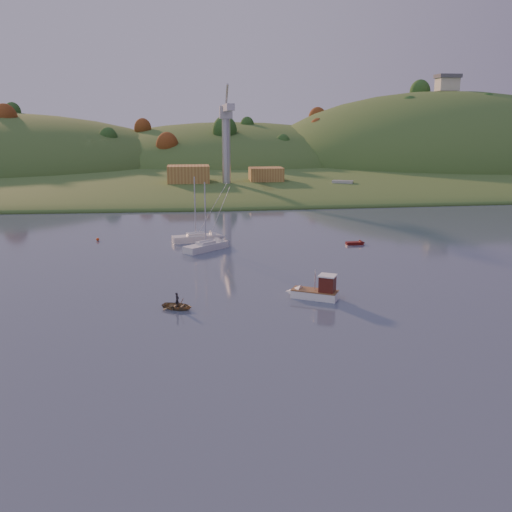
{
  "coord_description": "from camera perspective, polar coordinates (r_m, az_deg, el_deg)",
  "views": [
    {
      "loc": [
        -7.64,
        -30.62,
        19.33
      ],
      "look_at": [
        -0.38,
        32.12,
        4.07
      ],
      "focal_mm": 40.0,
      "sensor_mm": 36.0,
      "label": 1
    }
  ],
  "objects": [
    {
      "name": "paddler",
      "position": [
        60.0,
        -7.88,
        -4.58
      ],
      "size": [
        0.56,
        0.65,
        1.52
      ],
      "primitive_type": "imported",
      "rotation": [
        0.0,
        0.0,
        1.15
      ],
      "color": "black",
      "rests_on": "ground"
    },
    {
      "name": "buoy_2",
      "position": [
        96.03,
        -15.55,
        1.62
      ],
      "size": [
        0.5,
        0.5,
        0.5
      ],
      "primitive_type": "sphere",
      "color": "red",
      "rests_on": "ground"
    },
    {
      "name": "work_vessel",
      "position": [
        155.1,
        8.64,
        6.7
      ],
      "size": [
        13.48,
        8.77,
        3.27
      ],
      "rotation": [
        0.0,
        0.0,
        -0.36
      ],
      "color": "slate",
      "rests_on": "ground"
    },
    {
      "name": "ground",
      "position": [
        37.01,
        6.64,
        -18.01
      ],
      "size": [
        500.0,
        500.0,
        0.0
      ],
      "primitive_type": "plane",
      "color": "#324053",
      "rests_on": "ground"
    },
    {
      "name": "shed_west",
      "position": [
        154.31,
        -6.77,
        8.08
      ],
      "size": [
        11.0,
        8.0,
        4.8
      ],
      "primitive_type": "cube",
      "color": "#A26B36",
      "rests_on": "wharf"
    },
    {
      "name": "hilltop_house",
      "position": [
        248.27,
        18.6,
        16.15
      ],
      "size": [
        9.0,
        7.0,
        6.45
      ],
      "color": "beige",
      "rests_on": "hill_right"
    },
    {
      "name": "red_tender",
      "position": [
        91.32,
        10.17,
        1.28
      ],
      "size": [
        3.17,
        1.21,
        1.06
      ],
      "rotation": [
        0.0,
        0.0,
        0.05
      ],
      "color": "#540E0C",
      "rests_on": "ground"
    },
    {
      "name": "fishing_boat",
      "position": [
        63.25,
        5.56,
        -3.49
      ],
      "size": [
        6.06,
        4.43,
        3.77
      ],
      "rotation": [
        0.0,
        0.0,
        2.64
      ],
      "color": "white",
      "rests_on": "ground"
    },
    {
      "name": "hillside_trees",
      "position": [
        216.62,
        -4.6,
        8.41
      ],
      "size": [
        280.0,
        50.0,
        32.0
      ],
      "primitive_type": null,
      "color": "#1F4017",
      "rests_on": "ground"
    },
    {
      "name": "canoe",
      "position": [
        60.14,
        -7.87,
        -4.97
      ],
      "size": [
        3.91,
        3.45,
        0.67
      ],
      "primitive_type": "imported",
      "rotation": [
        0.0,
        0.0,
        1.15
      ],
      "color": "olive",
      "rests_on": "ground"
    },
    {
      "name": "hill_center",
      "position": [
        242.04,
        -2.43,
        8.98
      ],
      "size": [
        140.0,
        120.0,
        36.0
      ],
      "primitive_type": "ellipsoid",
      "color": "#2B5522",
      "rests_on": "ground"
    },
    {
      "name": "sailboat_far",
      "position": [
        92.4,
        -6.04,
        1.86
      ],
      "size": [
        7.84,
        3.92,
        10.44
      ],
      "rotation": [
        0.0,
        0.0,
        0.23
      ],
      "color": "silver",
      "rests_on": "ground"
    },
    {
      "name": "sailboat_near",
      "position": [
        86.12,
        -5.03,
        1.02
      ],
      "size": [
        7.0,
        6.6,
        10.29
      ],
      "rotation": [
        0.0,
        0.0,
        0.73
      ],
      "color": "silver",
      "rests_on": "ground"
    },
    {
      "name": "wharf",
      "position": [
        154.21,
        -1.86,
        6.82
      ],
      "size": [
        42.0,
        16.0,
        2.4
      ],
      "primitive_type": "cube",
      "color": "slate",
      "rests_on": "ground"
    },
    {
      "name": "dock_crane",
      "position": [
        149.34,
        -2.97,
        12.73
      ],
      "size": [
        3.2,
        28.0,
        20.3
      ],
      "color": "#B7B7BC",
      "rests_on": "wharf"
    },
    {
      "name": "shed_east",
      "position": [
        156.71,
        1.01,
        8.11
      ],
      "size": [
        9.0,
        7.0,
        4.0
      ],
      "primitive_type": "cube",
      "color": "#A26B36",
      "rests_on": "wharf"
    },
    {
      "name": "hill_right",
      "position": [
        248.62,
        18.01,
        8.46
      ],
      "size": [
        150.0,
        130.0,
        60.0
      ],
      "primitive_type": "ellipsoid",
      "color": "#2B5522",
      "rests_on": "ground"
    },
    {
      "name": "far_shore",
      "position": [
        261.45,
        -4.97,
        9.29
      ],
      "size": [
        620.0,
        220.0,
        1.5
      ],
      "primitive_type": "cube",
      "color": "#2B5522",
      "rests_on": "ground"
    },
    {
      "name": "shore_slope",
      "position": [
        196.72,
        -4.38,
        7.9
      ],
      "size": [
        640.0,
        150.0,
        7.0
      ],
      "primitive_type": "ellipsoid",
      "color": "#2B5522",
      "rests_on": "ground"
    }
  ]
}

